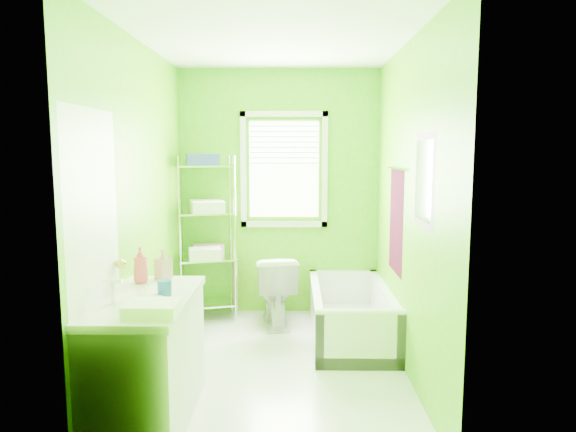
{
  "coord_description": "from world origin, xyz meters",
  "views": [
    {
      "loc": [
        0.16,
        -4.02,
        1.75
      ],
      "look_at": [
        0.11,
        0.25,
        1.21
      ],
      "focal_mm": 32.0,
      "sensor_mm": 36.0,
      "label": 1
    }
  ],
  "objects_px": {
    "bathtub": "(350,321)",
    "wire_shelf_unit": "(208,219)",
    "vanity": "(148,355)",
    "toilet": "(275,289)"
  },
  "relations": [
    {
      "from": "bathtub",
      "to": "toilet",
      "type": "height_order",
      "value": "toilet"
    },
    {
      "from": "wire_shelf_unit",
      "to": "toilet",
      "type": "bearing_deg",
      "value": -15.46
    },
    {
      "from": "bathtub",
      "to": "vanity",
      "type": "height_order",
      "value": "vanity"
    },
    {
      "from": "toilet",
      "to": "vanity",
      "type": "distance_m",
      "value": 2.04
    },
    {
      "from": "vanity",
      "to": "wire_shelf_unit",
      "type": "relative_size",
      "value": 0.64
    },
    {
      "from": "toilet",
      "to": "wire_shelf_unit",
      "type": "xyz_separation_m",
      "value": [
        -0.7,
        0.19,
        0.69
      ]
    },
    {
      "from": "bathtub",
      "to": "toilet",
      "type": "relative_size",
      "value": 2.15
    },
    {
      "from": "bathtub",
      "to": "wire_shelf_unit",
      "type": "distance_m",
      "value": 1.78
    },
    {
      "from": "vanity",
      "to": "wire_shelf_unit",
      "type": "height_order",
      "value": "wire_shelf_unit"
    },
    {
      "from": "toilet",
      "to": "wire_shelf_unit",
      "type": "relative_size",
      "value": 0.42
    }
  ]
}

